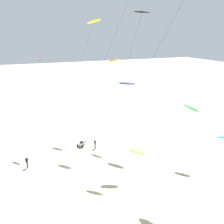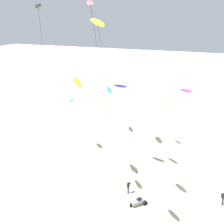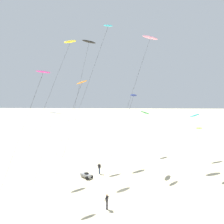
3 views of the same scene
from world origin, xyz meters
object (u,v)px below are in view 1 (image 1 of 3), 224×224
Objects in this scene: kite_green at (191,108)px; kite_white at (70,86)px; kite_orange at (113,62)px; kite_yellow at (93,23)px; kite_magenta at (40,59)px; kite_lime at (137,153)px; kite_flyer_middle at (27,162)px; kite_navy at (127,84)px; kite_black at (141,14)px; beach_buggy at (82,143)px; kite_flyer_nearest at (95,144)px.

kite_white is (-13.97, -14.05, 1.36)m from kite_green.
kite_orange is 1.65× the size of kite_green.
kite_yellow is at bearing -141.18° from kite_green.
kite_lime is at bearing 17.62° from kite_magenta.
kite_flyer_middle is (4.95, -15.11, -12.73)m from kite_orange.
kite_navy is 1.64× the size of kite_lime.
kite_magenta is at bearing -92.12° from kite_white.
kite_lime is 0.34× the size of kite_black.
kite_black reaches higher than kite_magenta.
kite_flyer_middle is at bearing -25.88° from kite_magenta.
kite_black is 16.57m from kite_white.
kite_magenta is 24.07m from kite_green.
kite_yellow reaches higher than kite_orange.
kite_green is at bearing 118.71° from kite_lime.
kite_yellow is at bearing 69.82° from kite_white.
kite_green is (2.78, 8.69, -3.56)m from kite_navy.
kite_lime is 22.90m from kite_yellow.
kite_navy is 9.80m from kite_green.
kite_white is 5.08× the size of beach_buggy.
kite_lime is 17.59m from kite_flyer_middle.
kite_green is at bearing 74.19° from kite_flyer_middle.
kite_flyer_nearest is at bearing -74.17° from kite_black.
kite_flyer_nearest is at bearing -149.99° from kite_navy.
kite_white is (-11.19, -5.35, -2.20)m from kite_navy.
kite_flyer_nearest reaches higher than beach_buggy.
kite_magenta reaches higher than beach_buggy.
kite_yellow is 12.18× the size of kite_flyer_middle.
kite_white reaches higher than beach_buggy.
kite_orange is 7.32× the size of beach_buggy.
kite_green reaches higher than kite_lime.
kite_yellow is (1.63, 8.43, 5.37)m from kite_magenta.
kite_green is (11.26, 7.18, -5.54)m from kite_orange.
kite_white is 5.95× the size of kite_flyer_nearest.
kite_black is 22.17m from kite_flyer_nearest.
kite_magenta is at bearing -132.16° from kite_flyer_nearest.
kite_green is 0.40× the size of kite_black.
kite_magenta is 11.69m from kite_orange.
kite_lime is 4.35× the size of kite_flyer_nearest.
kite_flyer_middle is (6.20, -12.23, -18.67)m from kite_yellow.
kite_yellow is 23.16m from kite_flyer_middle.
kite_green is 4.42× the size of beach_buggy.
kite_navy reaches higher than kite_lime.
kite_flyer_nearest is 0.85× the size of beach_buggy.
kite_magenta is 0.69× the size of kite_black.
kite_lime is at bearing -5.60° from kite_yellow.
kite_green is at bearing 72.27° from kite_navy.
beach_buggy is (-6.98, -4.80, -11.22)m from kite_navy.
kite_magenta reaches higher than kite_flyer_nearest.
kite_green is 5.18× the size of kite_flyer_middle.
kite_magenta is 7.63× the size of beach_buggy.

